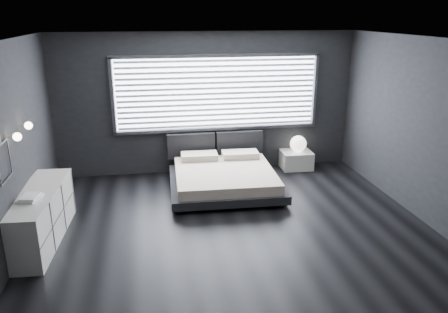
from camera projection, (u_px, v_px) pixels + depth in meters
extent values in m
plane|color=black|center=(234.00, 230.00, 6.61)|extent=(6.00, 6.00, 0.00)
plane|color=silver|center=(235.00, 39.00, 5.73)|extent=(6.00, 6.00, 0.00)
cube|color=black|center=(207.00, 104.00, 8.74)|extent=(6.00, 0.04, 2.80)
cube|color=black|center=(301.00, 234.00, 3.60)|extent=(6.00, 0.04, 2.80)
cube|color=black|center=(9.00, 153.00, 5.67)|extent=(0.04, 5.50, 2.80)
cube|color=black|center=(426.00, 132.00, 6.67)|extent=(0.04, 5.50, 2.80)
cube|color=white|center=(217.00, 93.00, 8.69)|extent=(4.00, 0.02, 1.38)
cube|color=#47474C|center=(112.00, 97.00, 8.32)|extent=(0.06, 0.08, 1.48)
cube|color=#47474C|center=(315.00, 90.00, 9.00)|extent=(0.06, 0.08, 1.48)
cube|color=#47474C|center=(217.00, 56.00, 8.43)|extent=(4.14, 0.08, 0.06)
cube|color=#47474C|center=(218.00, 129.00, 8.89)|extent=(4.14, 0.08, 0.06)
cube|color=silver|center=(218.00, 94.00, 8.63)|extent=(3.94, 0.03, 1.32)
cube|color=black|center=(191.00, 146.00, 8.84)|extent=(0.96, 0.16, 0.52)
cube|color=black|center=(239.00, 143.00, 9.01)|extent=(0.96, 0.16, 0.52)
cylinder|color=silver|center=(11.00, 137.00, 5.66)|extent=(0.10, 0.02, 0.02)
sphere|color=#FFE5B7|center=(17.00, 137.00, 5.67)|extent=(0.11, 0.11, 0.11)
cylinder|color=silver|center=(23.00, 126.00, 6.22)|extent=(0.10, 0.02, 0.02)
sphere|color=#FFE5B7|center=(28.00, 126.00, 6.23)|extent=(0.11, 0.11, 0.11)
cube|color=#47474C|center=(1.00, 144.00, 5.33)|extent=(0.01, 0.46, 0.02)
cube|color=#47474C|center=(7.00, 179.00, 5.47)|extent=(0.01, 0.46, 0.02)
cube|color=#47474C|center=(9.00, 156.00, 5.62)|extent=(0.01, 0.02, 0.46)
cube|color=black|center=(180.00, 209.00, 7.24)|extent=(0.11, 0.11, 0.07)
cube|color=black|center=(281.00, 203.00, 7.46)|extent=(0.11, 0.11, 0.07)
cube|color=black|center=(177.00, 176.00, 8.69)|extent=(0.11, 0.11, 0.07)
cube|color=black|center=(261.00, 172.00, 8.91)|extent=(0.11, 0.11, 0.07)
cube|color=black|center=(225.00, 183.00, 8.04)|extent=(2.07, 1.98, 0.14)
cube|color=beige|center=(225.00, 175.00, 7.99)|extent=(1.85, 1.85, 0.18)
cube|color=beige|center=(199.00, 156.00, 8.55)|extent=(0.72, 0.41, 0.12)
cube|color=beige|center=(240.00, 154.00, 8.66)|extent=(0.72, 0.41, 0.12)
cube|color=silver|center=(296.00, 160.00, 9.20)|extent=(0.65, 0.55, 0.37)
sphere|color=white|center=(298.00, 144.00, 9.08)|extent=(0.34, 0.34, 0.34)
cube|color=silver|center=(40.00, 216.00, 6.21)|extent=(0.66, 1.92, 0.76)
cube|color=#47474C|center=(60.00, 215.00, 6.24)|extent=(0.14, 1.86, 0.74)
cube|color=white|center=(30.00, 198.00, 5.84)|extent=(0.32, 0.37, 0.04)
cube|color=white|center=(30.00, 197.00, 5.81)|extent=(0.25, 0.31, 0.03)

